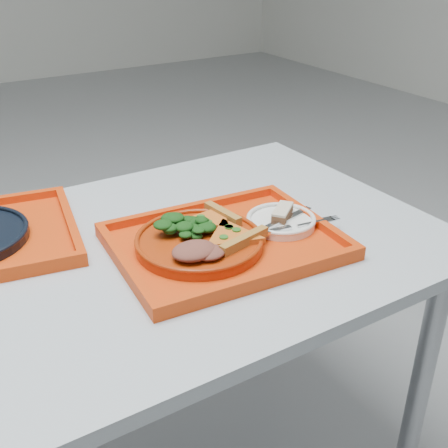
{
  "coord_description": "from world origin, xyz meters",
  "views": [
    {
      "loc": [
        -0.22,
        -0.94,
        1.33
      ],
      "look_at": [
        0.34,
        -0.04,
        0.78
      ],
      "focal_mm": 45.0,
      "sensor_mm": 36.0,
      "label": 1
    }
  ],
  "objects": [
    {
      "name": "table",
      "position": [
        0.0,
        0.0,
        0.68
      ],
      "size": [
        1.6,
        0.8,
        0.75
      ],
      "color": "#A8B1BC",
      "rests_on": "ground"
    },
    {
      "name": "tray_main",
      "position": [
        0.31,
        -0.08,
        0.76
      ],
      "size": [
        0.48,
        0.38,
        0.01
      ],
      "primitive_type": "cube",
      "rotation": [
        0.0,
        0.0,
        -0.08
      ],
      "color": "red",
      "rests_on": "table"
    },
    {
      "name": "dinner_plate",
      "position": [
        0.26,
        -0.07,
        0.77
      ],
      "size": [
        0.26,
        0.26,
        0.02
      ],
      "primitive_type": "cylinder",
      "color": "#992C0A",
      "rests_on": "tray_main"
    },
    {
      "name": "side_plate",
      "position": [
        0.46,
        -0.08,
        0.77
      ],
      "size": [
        0.15,
        0.15,
        0.01
      ],
      "primitive_type": "cylinder",
      "color": "white",
      "rests_on": "tray_main"
    },
    {
      "name": "pizza_slice_a",
      "position": [
        0.32,
        -0.1,
        0.79
      ],
      "size": [
        0.15,
        0.17,
        0.02
      ],
      "primitive_type": null,
      "rotation": [
        0.0,
        0.0,
        1.8
      ],
      "color": "orange",
      "rests_on": "dinner_plate"
    },
    {
      "name": "pizza_slice_b",
      "position": [
        0.32,
        -0.01,
        0.79
      ],
      "size": [
        0.14,
        0.12,
        0.02
      ],
      "primitive_type": null,
      "rotation": [
        0.0,
        0.0,
        3.27
      ],
      "color": "orange",
      "rests_on": "dinner_plate"
    },
    {
      "name": "salad_heap",
      "position": [
        0.24,
        -0.03,
        0.8
      ],
      "size": [
        0.1,
        0.09,
        0.05
      ],
      "primitive_type": "ellipsoid",
      "color": "black",
      "rests_on": "dinner_plate"
    },
    {
      "name": "meat_portion",
      "position": [
        0.22,
        -0.12,
        0.79
      ],
      "size": [
        0.09,
        0.07,
        0.03
      ],
      "primitive_type": "ellipsoid",
      "color": "brown",
      "rests_on": "dinner_plate"
    },
    {
      "name": "dessert_bar",
      "position": [
        0.47,
        -0.07,
        0.79
      ],
      "size": [
        0.08,
        0.07,
        0.02
      ],
      "rotation": [
        0.0,
        0.0,
        0.67
      ],
      "color": "#452B17",
      "rests_on": "side_plate"
    },
    {
      "name": "knife",
      "position": [
        0.46,
        -0.09,
        0.78
      ],
      "size": [
        0.18,
        0.06,
        0.01
      ],
      "primitive_type": "cube",
      "rotation": [
        0.0,
        0.0,
        0.23
      ],
      "color": "silver",
      "rests_on": "side_plate"
    },
    {
      "name": "fork",
      "position": [
        0.46,
        -0.12,
        0.78
      ],
      "size": [
        0.19,
        0.05,
        0.01
      ],
      "primitive_type": "cube",
      "rotation": [
        0.0,
        0.0,
        -0.13
      ],
      "color": "silver",
      "rests_on": "side_plate"
    }
  ]
}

